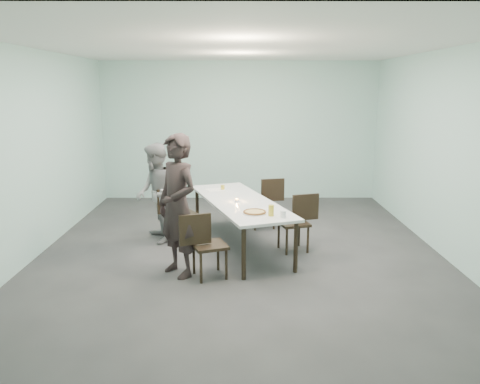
{
  "coord_description": "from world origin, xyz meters",
  "views": [
    {
      "loc": [
        -0.02,
        -6.79,
        2.45
      ],
      "look_at": [
        0.0,
        -0.36,
        1.0
      ],
      "focal_mm": 35.0,
      "sensor_mm": 36.0,
      "label": 1
    }
  ],
  "objects_px": {
    "chair_near_left": "(204,241)",
    "tealight": "(237,200)",
    "table": "(240,204)",
    "pizza": "(255,212)",
    "chair_far_left": "(176,210)",
    "diner_far": "(156,193)",
    "chair_far_right": "(267,200)",
    "side_plate": "(265,210)",
    "water_tumbler": "(283,214)",
    "amber_tumbler": "(223,187)",
    "chair_near_right": "(298,218)",
    "beer_glass": "(271,210)",
    "diner_near": "(178,206)"
  },
  "relations": [
    {
      "from": "chair_near_left",
      "to": "tealight",
      "type": "xyz_separation_m",
      "value": [
        0.43,
        1.11,
        0.27
      ]
    },
    {
      "from": "table",
      "to": "pizza",
      "type": "distance_m",
      "value": 0.8
    },
    {
      "from": "chair_far_left",
      "to": "tealight",
      "type": "distance_m",
      "value": 1.13
    },
    {
      "from": "pizza",
      "to": "diner_far",
      "type": "bearing_deg",
      "value": 145.39
    },
    {
      "from": "chair_far_left",
      "to": "chair_far_right",
      "type": "xyz_separation_m",
      "value": [
        1.51,
        0.7,
        0.0
      ]
    },
    {
      "from": "tealight",
      "to": "side_plate",
      "type": "bearing_deg",
      "value": -49.94
    },
    {
      "from": "pizza",
      "to": "water_tumbler",
      "type": "height_order",
      "value": "water_tumbler"
    },
    {
      "from": "water_tumbler",
      "to": "amber_tumbler",
      "type": "height_order",
      "value": "water_tumbler"
    },
    {
      "from": "chair_near_left",
      "to": "chair_near_right",
      "type": "relative_size",
      "value": 1.0
    },
    {
      "from": "chair_near_right",
      "to": "water_tumbler",
      "type": "bearing_deg",
      "value": 53.38
    },
    {
      "from": "chair_near_right",
      "to": "pizza",
      "type": "height_order",
      "value": "chair_near_right"
    },
    {
      "from": "table",
      "to": "amber_tumbler",
      "type": "height_order",
      "value": "amber_tumbler"
    },
    {
      "from": "beer_glass",
      "to": "chair_far_right",
      "type": "bearing_deg",
      "value": 88.31
    },
    {
      "from": "diner_far",
      "to": "amber_tumbler",
      "type": "relative_size",
      "value": 19.93
    },
    {
      "from": "chair_far_right",
      "to": "tealight",
      "type": "distance_m",
      "value": 1.31
    },
    {
      "from": "side_plate",
      "to": "amber_tumbler",
      "type": "relative_size",
      "value": 2.25
    },
    {
      "from": "chair_far_left",
      "to": "pizza",
      "type": "distance_m",
      "value": 1.7
    },
    {
      "from": "tealight",
      "to": "beer_glass",
      "type": "bearing_deg",
      "value": -59.68
    },
    {
      "from": "amber_tumbler",
      "to": "chair_near_right",
      "type": "bearing_deg",
      "value": -37.17
    },
    {
      "from": "diner_far",
      "to": "tealight",
      "type": "xyz_separation_m",
      "value": [
        1.29,
        -0.39,
        -0.03
      ]
    },
    {
      "from": "table",
      "to": "beer_glass",
      "type": "xyz_separation_m",
      "value": [
        0.42,
        -0.89,
        0.13
      ]
    },
    {
      "from": "chair_near_left",
      "to": "side_plate",
      "type": "distance_m",
      "value": 1.07
    },
    {
      "from": "diner_far",
      "to": "water_tumbler",
      "type": "bearing_deg",
      "value": 37.32
    },
    {
      "from": "side_plate",
      "to": "tealight",
      "type": "relative_size",
      "value": 3.21
    },
    {
      "from": "diner_far",
      "to": "chair_far_right",
      "type": "bearing_deg",
      "value": 94.14
    },
    {
      "from": "chair_near_right",
      "to": "pizza",
      "type": "xyz_separation_m",
      "value": [
        -0.69,
        -0.63,
        0.27
      ]
    },
    {
      "from": "pizza",
      "to": "tealight",
      "type": "height_order",
      "value": "tealight"
    },
    {
      "from": "pizza",
      "to": "water_tumbler",
      "type": "xyz_separation_m",
      "value": [
        0.37,
        -0.2,
        0.03
      ]
    },
    {
      "from": "chair_far_left",
      "to": "amber_tumbler",
      "type": "xyz_separation_m",
      "value": [
        0.74,
        0.38,
        0.29
      ]
    },
    {
      "from": "side_plate",
      "to": "beer_glass",
      "type": "distance_m",
      "value": 0.33
    },
    {
      "from": "amber_tumbler",
      "to": "tealight",
      "type": "bearing_deg",
      "value": -73.91
    },
    {
      "from": "chair_far_right",
      "to": "chair_near_right",
      "type": "bearing_deg",
      "value": 96.57
    },
    {
      "from": "beer_glass",
      "to": "tealight",
      "type": "bearing_deg",
      "value": 120.32
    },
    {
      "from": "tealight",
      "to": "amber_tumbler",
      "type": "relative_size",
      "value": 0.7
    },
    {
      "from": "table",
      "to": "diner_far",
      "type": "distance_m",
      "value": 1.37
    },
    {
      "from": "chair_far_right",
      "to": "pizza",
      "type": "height_order",
      "value": "chair_far_right"
    },
    {
      "from": "diner_near",
      "to": "side_plate",
      "type": "distance_m",
      "value": 1.29
    },
    {
      "from": "chair_near_right",
      "to": "water_tumbler",
      "type": "height_order",
      "value": "chair_near_right"
    },
    {
      "from": "table",
      "to": "side_plate",
      "type": "distance_m",
      "value": 0.68
    },
    {
      "from": "chair_far_right",
      "to": "diner_near",
      "type": "xyz_separation_m",
      "value": [
        -1.29,
        -2.16,
        0.44
      ]
    },
    {
      "from": "chair_far_right",
      "to": "water_tumbler",
      "type": "bearing_deg",
      "value": 80.58
    },
    {
      "from": "chair_far_left",
      "to": "tealight",
      "type": "bearing_deg",
      "value": -57.53
    },
    {
      "from": "side_plate",
      "to": "beer_glass",
      "type": "relative_size",
      "value": 1.2
    },
    {
      "from": "chair_near_left",
      "to": "diner_near",
      "type": "bearing_deg",
      "value": 140.37
    },
    {
      "from": "side_plate",
      "to": "amber_tumbler",
      "type": "bearing_deg",
      "value": 115.96
    },
    {
      "from": "tealight",
      "to": "chair_near_left",
      "type": "bearing_deg",
      "value": -111.15
    },
    {
      "from": "water_tumbler",
      "to": "chair_near_left",
      "type": "bearing_deg",
      "value": -167.05
    },
    {
      "from": "diner_near",
      "to": "beer_glass",
      "type": "distance_m",
      "value": 1.25
    },
    {
      "from": "table",
      "to": "water_tumbler",
      "type": "xyz_separation_m",
      "value": [
        0.58,
        -0.96,
        0.1
      ]
    },
    {
      "from": "table",
      "to": "chair_far_left",
      "type": "xyz_separation_m",
      "value": [
        -1.03,
        0.37,
        -0.19
      ]
    }
  ]
}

